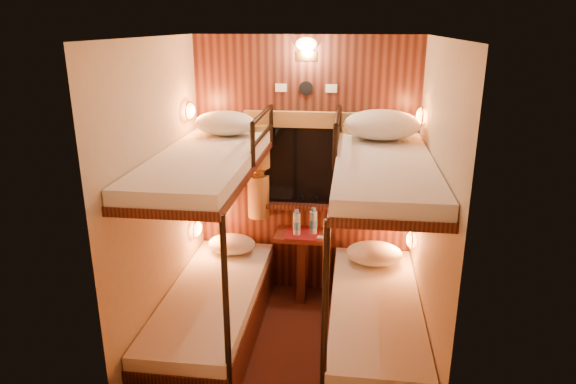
# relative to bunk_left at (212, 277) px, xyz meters

# --- Properties ---
(floor) EXTENTS (2.10, 2.10, 0.00)m
(floor) POSITION_rel_bunk_left_xyz_m (0.65, -0.07, -0.56)
(floor) COLOR #360E0E
(floor) RESTS_ON ground
(ceiling) EXTENTS (2.10, 2.10, 0.00)m
(ceiling) POSITION_rel_bunk_left_xyz_m (0.65, -0.07, 1.84)
(ceiling) COLOR silver
(ceiling) RESTS_ON wall_back
(wall_back) EXTENTS (2.40, 0.00, 2.40)m
(wall_back) POSITION_rel_bunk_left_xyz_m (0.65, 0.98, 0.64)
(wall_back) COLOR #C6B293
(wall_back) RESTS_ON floor
(wall_front) EXTENTS (2.40, 0.00, 2.40)m
(wall_front) POSITION_rel_bunk_left_xyz_m (0.65, -1.12, 0.64)
(wall_front) COLOR #C6B293
(wall_front) RESTS_ON floor
(wall_left) EXTENTS (0.00, 2.40, 2.40)m
(wall_left) POSITION_rel_bunk_left_xyz_m (-0.35, -0.07, 0.64)
(wall_left) COLOR #C6B293
(wall_left) RESTS_ON floor
(wall_right) EXTENTS (0.00, 2.40, 2.40)m
(wall_right) POSITION_rel_bunk_left_xyz_m (1.65, -0.07, 0.64)
(wall_right) COLOR #C6B293
(wall_right) RESTS_ON floor
(back_panel) EXTENTS (2.00, 0.03, 2.40)m
(back_panel) POSITION_rel_bunk_left_xyz_m (0.65, 0.97, 0.64)
(back_panel) COLOR black
(back_panel) RESTS_ON floor
(bunk_left) EXTENTS (0.72, 1.90, 1.82)m
(bunk_left) POSITION_rel_bunk_left_xyz_m (0.00, 0.00, 0.00)
(bunk_left) COLOR black
(bunk_left) RESTS_ON floor
(bunk_right) EXTENTS (0.72, 1.90, 1.82)m
(bunk_right) POSITION_rel_bunk_left_xyz_m (1.30, 0.00, 0.00)
(bunk_right) COLOR black
(bunk_right) RESTS_ON floor
(window) EXTENTS (1.00, 0.12, 0.79)m
(window) POSITION_rel_bunk_left_xyz_m (0.65, 0.94, 0.62)
(window) COLOR black
(window) RESTS_ON back_panel
(curtains) EXTENTS (1.10, 0.22, 1.00)m
(curtains) POSITION_rel_bunk_left_xyz_m (0.65, 0.90, 0.71)
(curtains) COLOR brown
(curtains) RESTS_ON back_panel
(back_fixtures) EXTENTS (0.54, 0.09, 0.48)m
(back_fixtures) POSITION_rel_bunk_left_xyz_m (0.65, 0.93, 1.69)
(back_fixtures) COLOR black
(back_fixtures) RESTS_ON back_panel
(reading_lamps) EXTENTS (2.00, 0.20, 1.25)m
(reading_lamps) POSITION_rel_bunk_left_xyz_m (0.65, 0.63, 0.68)
(reading_lamps) COLOR orange
(reading_lamps) RESTS_ON wall_left
(table) EXTENTS (0.50, 0.34, 0.66)m
(table) POSITION_rel_bunk_left_xyz_m (0.65, 0.78, -0.14)
(table) COLOR #591514
(table) RESTS_ON floor
(bottle_left) EXTENTS (0.07, 0.07, 0.24)m
(bottle_left) POSITION_rel_bunk_left_xyz_m (0.60, 0.74, 0.20)
(bottle_left) COLOR #99BFE5
(bottle_left) RESTS_ON table
(bottle_right) EXTENTS (0.07, 0.07, 0.25)m
(bottle_right) POSITION_rel_bunk_left_xyz_m (0.74, 0.79, 0.20)
(bottle_right) COLOR #99BFE5
(bottle_right) RESTS_ON table
(sachet_a) EXTENTS (0.09, 0.07, 0.01)m
(sachet_a) POSITION_rel_bunk_left_xyz_m (0.83, 0.70, 0.09)
(sachet_a) COLOR silver
(sachet_a) RESTS_ON table
(sachet_b) EXTENTS (0.07, 0.06, 0.00)m
(sachet_b) POSITION_rel_bunk_left_xyz_m (0.67, 0.80, 0.09)
(sachet_b) COLOR silver
(sachet_b) RESTS_ON table
(pillow_lower_left) EXTENTS (0.44, 0.32, 0.17)m
(pillow_lower_left) POSITION_rel_bunk_left_xyz_m (-0.00, 0.69, -0.02)
(pillow_lower_left) COLOR silver
(pillow_lower_left) RESTS_ON bunk_left
(pillow_lower_right) EXTENTS (0.50, 0.36, 0.20)m
(pillow_lower_right) POSITION_rel_bunk_left_xyz_m (1.30, 0.63, -0.00)
(pillow_lower_right) COLOR silver
(pillow_lower_right) RESTS_ON bunk_right
(pillow_upper_left) EXTENTS (0.52, 0.37, 0.20)m
(pillow_upper_left) POSITION_rel_bunk_left_xyz_m (-0.00, 0.61, 1.13)
(pillow_upper_left) COLOR silver
(pillow_upper_left) RESTS_ON bunk_left
(pillow_upper_right) EXTENTS (0.62, 0.44, 0.24)m
(pillow_upper_right) POSITION_rel_bunk_left_xyz_m (1.30, 0.60, 1.15)
(pillow_upper_right) COLOR silver
(pillow_upper_right) RESTS_ON bunk_right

